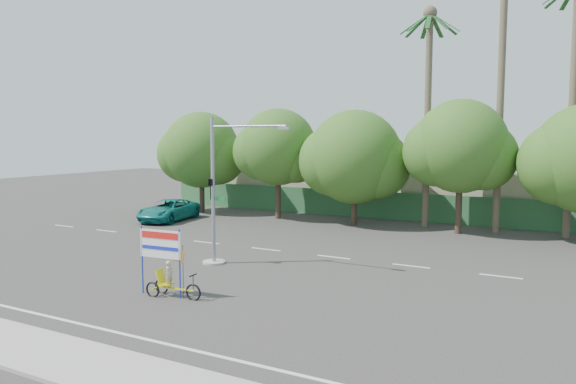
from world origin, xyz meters
The scene contains 15 objects.
ground centered at (0.00, 0.00, 0.00)m, with size 120.00×120.00×0.00m, color #33302D.
sidewalk_near centered at (0.00, -7.50, 0.06)m, with size 50.00×2.40×0.12m, color gray.
fence centered at (0.00, 21.50, 1.00)m, with size 38.00×0.08×2.00m, color #336B3D.
building_left centered at (-10.00, 26.00, 2.00)m, with size 12.00×8.00×4.00m, color #B4A88F.
building_right centered at (8.00, 26.00, 1.80)m, with size 14.00×8.00×3.60m, color #B4A88F.
tree_far_left centered at (-14.05, 18.00, 4.76)m, with size 7.14×6.00×7.96m.
tree_left centered at (-7.05, 18.00, 5.06)m, with size 6.66×5.60×8.07m.
tree_center centered at (-1.05, 18.00, 4.47)m, with size 7.62×6.40×7.85m.
tree_right centered at (5.95, 18.00, 5.24)m, with size 6.90×5.80×8.36m.
palm_tall centered at (8.00, 19.50, 10.46)m, with size 3.73×3.79×17.45m.
palm_mid centered at (12.00, 19.50, 9.40)m, with size 3.73×3.79×15.45m.
palm_short centered at (3.50, 19.50, 8.86)m, with size 3.73×3.79×14.45m.
traffic_signal centered at (-2.20, 3.98, 2.92)m, with size 4.72×1.10×7.00m.
trike_billboard centered at (-0.75, -1.39, 1.08)m, with size 2.73×0.68×2.68m.
pickup_truck centered at (-13.39, 13.29, 0.76)m, with size 2.52×5.47×1.52m, color #11776F.
Camera 1 is at (13.48, -17.48, 6.18)m, focal length 35.00 mm.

